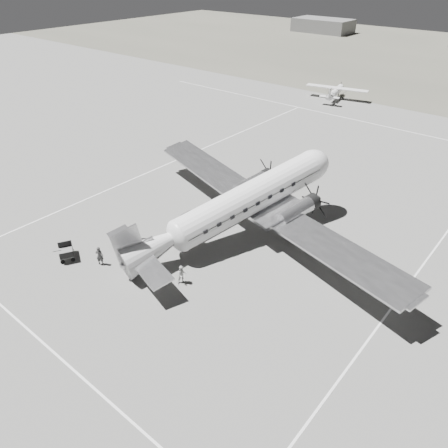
{
  "coord_description": "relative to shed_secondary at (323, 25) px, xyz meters",
  "views": [
    {
      "loc": [
        17.6,
        -21.75,
        21.05
      ],
      "look_at": [
        -1.92,
        1.74,
        2.2
      ],
      "focal_mm": 35.0,
      "sensor_mm": 36.0,
      "label": 1
    }
  ],
  "objects": [
    {
      "name": "ramp_agent",
      "position": [
        53.79,
        -119.01,
        -1.23
      ],
      "size": [
        0.86,
        0.93,
        1.54
      ],
      "primitive_type": "imported",
      "rotation": [
        0.0,
        0.0,
        1.1
      ],
      "color": "silver",
      "rests_on": "ground"
    },
    {
      "name": "ground_crew",
      "position": [
        47.13,
        -121.5,
        -1.18
      ],
      "size": [
        0.72,
        0.66,
        1.64
      ],
      "primitive_type": "imported",
      "rotation": [
        0.0,
        0.0,
        3.73
      ],
      "color": "#303030",
      "rests_on": "ground"
    },
    {
      "name": "shed_secondary",
      "position": [
        0.0,
        0.0,
        0.0
      ],
      "size": [
        18.0,
        10.0,
        4.0
      ],
      "primitive_type": "cube",
      "color": "#5E5E5E",
      "rests_on": "ground"
    },
    {
      "name": "light_plane_left",
      "position": [
        39.36,
        -67.05,
        -0.9
      ],
      "size": [
        12.18,
        10.67,
        2.19
      ],
      "primitive_type": null,
      "rotation": [
        0.0,
        0.0,
        0.22
      ],
      "color": "silver",
      "rests_on": "ground"
    },
    {
      "name": "taxi_line_near",
      "position": [
        55.0,
        -129.0,
        -1.99
      ],
      "size": [
        60.0,
        0.15,
        0.01
      ],
      "primitive_type": "cube",
      "color": "white",
      "rests_on": "ground"
    },
    {
      "name": "taxi_line_horizon",
      "position": [
        55.0,
        -75.0,
        -1.99
      ],
      "size": [
        90.0,
        0.15,
        0.01
      ],
      "primitive_type": "cube",
      "color": "white",
      "rests_on": "ground"
    },
    {
      "name": "passenger",
      "position": [
        48.94,
        -115.28,
        -1.27
      ],
      "size": [
        0.53,
        0.75,
        1.45
      ],
      "primitive_type": "imported",
      "rotation": [
        0.0,
        0.0,
        1.67
      ],
      "color": "beige",
      "rests_on": "ground"
    },
    {
      "name": "baggage_cart_near",
      "position": [
        47.98,
        -118.57,
        -1.5
      ],
      "size": [
        2.17,
        2.11,
        1.01
      ],
      "primitive_type": null,
      "rotation": [
        0.0,
        0.0,
        0.69
      ],
      "color": "#5E5E5E",
      "rests_on": "ground"
    },
    {
      "name": "baggage_cart_far",
      "position": [
        44.29,
        -122.72,
        -1.47
      ],
      "size": [
        2.27,
        2.05,
        1.05
      ],
      "primitive_type": null,
      "rotation": [
        0.0,
        0.0,
        -0.5
      ],
      "color": "#5E5E5E",
      "rests_on": "ground"
    },
    {
      "name": "dc3_airliner",
      "position": [
        53.08,
        -111.26,
        1.02
      ],
      "size": [
        36.61,
        30.0,
        6.04
      ],
      "primitive_type": null,
      "rotation": [
        0.0,
        0.0,
        -0.28
      ],
      "color": "silver",
      "rests_on": "ground"
    },
    {
      "name": "taxi_line_left",
      "position": [
        37.0,
        -105.0,
        -1.99
      ],
      "size": [
        0.15,
        60.0,
        0.01
      ],
      "primitive_type": "cube",
      "color": "white",
      "rests_on": "ground"
    },
    {
      "name": "ground",
      "position": [
        55.0,
        -115.0,
        -2.0
      ],
      "size": [
        260.0,
        260.0,
        0.0
      ],
      "primitive_type": "plane",
      "color": "slate",
      "rests_on": "ground"
    },
    {
      "name": "taxi_line_right",
      "position": [
        67.0,
        -115.0,
        -1.99
      ],
      "size": [
        0.15,
        80.0,
        0.01
      ],
      "primitive_type": "cube",
      "color": "white",
      "rests_on": "ground"
    }
  ]
}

